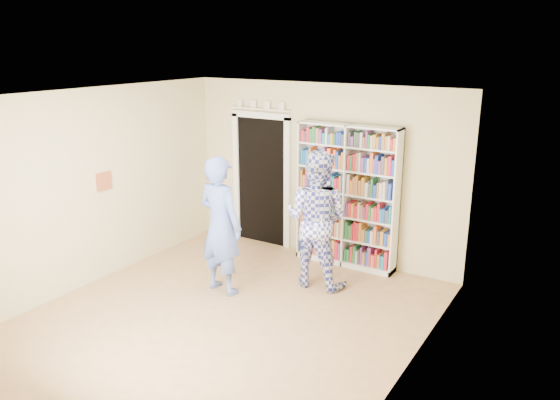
# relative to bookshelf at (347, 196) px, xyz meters

# --- Properties ---
(floor) EXTENTS (5.00, 5.00, 0.00)m
(floor) POSITION_rel_bookshelf_xyz_m (-0.51, -2.34, -1.08)
(floor) COLOR #987549
(floor) RESTS_ON ground
(ceiling) EXTENTS (5.00, 5.00, 0.00)m
(ceiling) POSITION_rel_bookshelf_xyz_m (-0.51, -2.34, 1.62)
(ceiling) COLOR white
(ceiling) RESTS_ON wall_back
(wall_back) EXTENTS (4.50, 0.00, 4.50)m
(wall_back) POSITION_rel_bookshelf_xyz_m (-0.51, 0.16, 0.27)
(wall_back) COLOR beige
(wall_back) RESTS_ON floor
(wall_left) EXTENTS (0.00, 5.00, 5.00)m
(wall_left) POSITION_rel_bookshelf_xyz_m (-2.76, -2.34, 0.27)
(wall_left) COLOR beige
(wall_left) RESTS_ON floor
(wall_right) EXTENTS (0.00, 5.00, 5.00)m
(wall_right) POSITION_rel_bookshelf_xyz_m (1.74, -2.34, 0.27)
(wall_right) COLOR beige
(wall_right) RESTS_ON floor
(bookshelf) EXTENTS (1.56, 0.29, 2.14)m
(bookshelf) POSITION_rel_bookshelf_xyz_m (0.00, 0.00, 0.00)
(bookshelf) COLOR white
(bookshelf) RESTS_ON floor
(doorway) EXTENTS (1.10, 0.08, 2.43)m
(doorway) POSITION_rel_bookshelf_xyz_m (-1.61, 0.13, 0.10)
(doorway) COLOR black
(doorway) RESTS_ON floor
(wall_art) EXTENTS (0.03, 0.25, 0.25)m
(wall_art) POSITION_rel_bookshelf_xyz_m (-2.74, -2.14, 0.32)
(wall_art) COLOR brown
(wall_art) RESTS_ON wall_left
(man_blue) EXTENTS (0.74, 0.53, 1.88)m
(man_blue) POSITION_rel_bookshelf_xyz_m (-1.02, -1.74, -0.14)
(man_blue) COLOR #556EBD
(man_blue) RESTS_ON floor
(man_plaid) EXTENTS (0.96, 0.76, 1.90)m
(man_plaid) POSITION_rel_bookshelf_xyz_m (-0.05, -0.87, -0.13)
(man_plaid) COLOR #33369D
(man_plaid) RESTS_ON floor
(paper_sheet) EXTENTS (0.23, 0.01, 0.32)m
(paper_sheet) POSITION_rel_bookshelf_xyz_m (0.03, -1.08, 0.00)
(paper_sheet) COLOR white
(paper_sheet) RESTS_ON man_plaid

